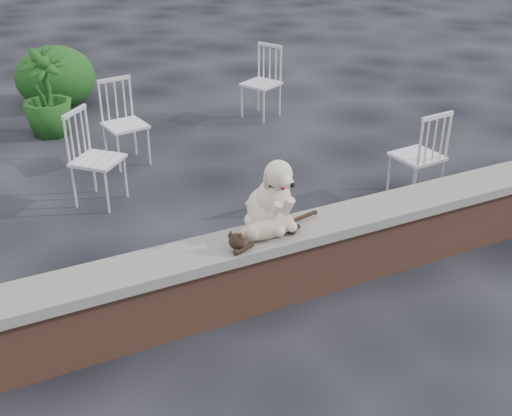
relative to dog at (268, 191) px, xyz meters
name	(u,v)px	position (x,y,z in m)	size (l,w,h in m)	color
ground	(285,294)	(0.10, -0.11, -0.87)	(60.00, 60.00, 0.00)	black
brick_wall	(285,267)	(0.10, -0.11, -0.62)	(6.00, 0.30, 0.50)	brown
capstone	(286,234)	(0.10, -0.11, -0.33)	(6.20, 0.40, 0.08)	slate
dog	(268,191)	(0.00, 0.00, 0.00)	(0.38, 0.50, 0.58)	beige
cat	(267,227)	(-0.08, -0.15, -0.21)	(1.00, 0.24, 0.17)	tan
chair_d	(261,82)	(1.79, 3.64, -0.40)	(0.56, 0.56, 0.94)	white
chair_c	(418,154)	(2.06, 0.79, -0.40)	(0.56, 0.56, 0.94)	white
chair_a	(97,159)	(-0.77, 2.09, -0.40)	(0.56, 0.56, 0.94)	white
chair_b	(125,124)	(-0.25, 2.92, -0.40)	(0.56, 0.56, 0.94)	white
potted_plant_b	(46,93)	(-0.86, 4.21, -0.33)	(0.60, 0.60, 1.08)	#184D16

